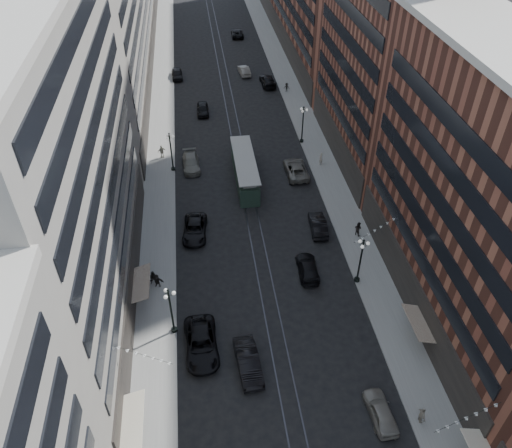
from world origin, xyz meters
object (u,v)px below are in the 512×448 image
car_10 (318,225)px  car_12 (268,81)px  lamppost_sw_far (171,309)px  car_14 (244,70)px  car_5 (248,362)px  car_11 (296,169)px  car_9 (177,74)px  pedestrian_6 (162,152)px  lamppost_se_mid (303,123)px  pedestrian_2 (154,278)px  pedestrian_9 (287,87)px  car_13 (203,109)px  car_2 (201,343)px  lamppost_se_far (361,259)px  car_4 (381,411)px  pedestrian_8 (321,158)px  lamppost_sw_mid (171,151)px  car_extra_0 (308,268)px  pedestrian_4 (422,415)px  pedestrian_5 (157,281)px  pedestrian_7 (358,229)px  car_7 (195,229)px  car_extra_1 (237,33)px  car_8 (191,163)px  streetcar (245,171)px

car_10 → car_12: bearing=-86.5°
lamppost_sw_far → car_14: lamppost_sw_far is taller
car_5 → car_11: car_5 is taller
car_9 → pedestrian_6: pedestrian_6 is taller
lamppost_se_mid → pedestrian_2: 32.88m
car_10 → pedestrian_9: pedestrian_9 is taller
car_10 → car_13: bearing=-65.4°
car_2 → car_11: (13.60, 26.37, -0.05)m
lamppost_se_far → car_14: size_ratio=1.19×
car_4 → car_13: 54.60m
car_9 → pedestrian_8: 36.69m
lamppost_sw_mid → car_4: lamppost_sw_mid is taller
pedestrian_9 → lamppost_se_mid: bearing=-73.0°
lamppost_sw_mid → car_10: lamppost_sw_mid is taller
pedestrian_8 → car_extra_0: 20.84m
pedestrian_4 → car_9: 71.03m
lamppost_se_mid → pedestrian_2: size_ratio=3.41×
car_2 → car_4: car_2 is taller
car_4 → pedestrian_5: bearing=-45.5°
pedestrian_7 → car_7: bearing=46.3°
car_5 → pedestrian_7: bearing=42.5°
pedestrian_8 → car_extra_1: bearing=-119.0°
lamppost_sw_far → car_8: 27.66m
pedestrian_7 → pedestrian_9: size_ratio=1.13×
car_8 → car_10: size_ratio=1.11×
lamppost_se_far → car_12: lamppost_se_far is taller
lamppost_se_far → pedestrian_7: (2.08, 6.96, -2.07)m
car_9 → pedestrian_9: (18.42, -8.44, 0.14)m
pedestrian_4 → pedestrian_7: bearing=-6.2°
pedestrian_6 → pedestrian_9: pedestrian_6 is taller
car_5 → pedestrian_9: size_ratio=3.36×
car_5 → pedestrian_7: size_ratio=2.97×
car_5 → car_10: car_5 is taller
pedestrian_4 → car_14: 68.96m
car_8 → pedestrian_2: bearing=-104.1°
lamppost_sw_mid → car_10: size_ratio=1.15×
pedestrian_4 → pedestrian_6: (-20.39, 41.68, 0.09)m
lamppost_se_far → car_4: size_ratio=1.28×
car_extra_0 → car_7: bearing=-31.6°
car_2 → car_9: car_2 is taller
lamppost_sw_far → car_11: 29.00m
lamppost_sw_far → pedestrian_2: size_ratio=3.41×
car_7 → car_extra_1: (11.30, 63.83, -0.05)m
car_12 → car_extra_0: car_12 is taller
lamppost_sw_mid → pedestrian_6: lamppost_sw_mid is taller
streetcar → car_2: (-6.80, -25.74, -0.65)m
car_9 → pedestrian_7: pedestrian_7 is taller
car_9 → pedestrian_9: bearing=-26.9°
pedestrian_5 → car_extra_0: 15.30m
car_7 → car_10: bearing=1.2°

